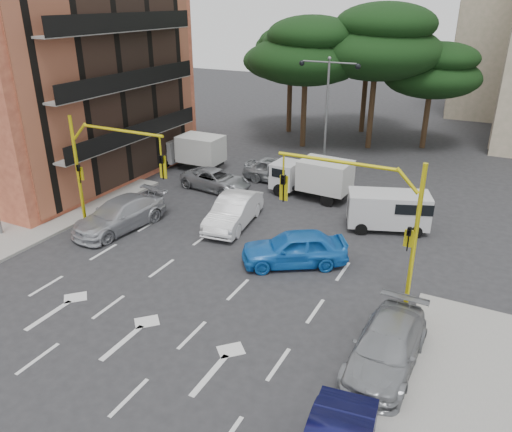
# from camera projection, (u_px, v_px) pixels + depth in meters

# --- Properties ---
(ground) EXTENTS (120.00, 120.00, 0.00)m
(ground) POSITION_uv_depth(u_px,v_px,m) (198.00, 278.00, 22.02)
(ground) COLOR #28282B
(ground) RESTS_ON ground
(median_strip) EXTENTS (1.40, 6.00, 0.15)m
(median_strip) POSITION_uv_depth(u_px,v_px,m) (323.00, 173.00, 35.04)
(median_strip) COLOR gray
(median_strip) RESTS_ON ground
(apartment_orange) EXTENTS (15.19, 16.15, 13.70)m
(apartment_orange) POSITION_uv_depth(u_px,v_px,m) (33.00, 71.00, 33.25)
(apartment_orange) COLOR #9E4431
(apartment_orange) RESTS_ON ground
(pine_left_near) EXTENTS (9.15, 9.15, 10.23)m
(pine_left_near) POSITION_uv_depth(u_px,v_px,m) (307.00, 51.00, 38.50)
(pine_left_near) COLOR #382616
(pine_left_near) RESTS_ON ground
(pine_center) EXTENTS (9.98, 9.98, 11.16)m
(pine_center) POSITION_uv_depth(u_px,v_px,m) (378.00, 42.00, 37.77)
(pine_center) COLOR #382616
(pine_center) RESTS_ON ground
(pine_left_far) EXTENTS (8.32, 8.32, 9.30)m
(pine_left_far) POSITION_uv_depth(u_px,v_px,m) (291.00, 53.00, 43.29)
(pine_left_far) COLOR #382616
(pine_left_far) RESTS_ON ground
(pine_right) EXTENTS (7.49, 7.49, 8.37)m
(pine_right) POSITION_uv_depth(u_px,v_px,m) (433.00, 70.00, 38.58)
(pine_right) COLOR #382616
(pine_right) RESTS_ON ground
(pine_back) EXTENTS (9.15, 9.15, 10.23)m
(pine_back) POSITION_uv_depth(u_px,v_px,m) (369.00, 45.00, 42.96)
(pine_back) COLOR #382616
(pine_back) RESTS_ON ground
(signal_mast_right) EXTENTS (5.79, 0.37, 6.00)m
(signal_mast_right) POSITION_uv_depth(u_px,v_px,m) (370.00, 209.00, 19.25)
(signal_mast_right) COLOR yellow
(signal_mast_right) RESTS_ON ground
(signal_mast_left) EXTENTS (5.79, 0.37, 6.00)m
(signal_mast_left) POSITION_uv_depth(u_px,v_px,m) (102.00, 161.00, 24.91)
(signal_mast_left) COLOR yellow
(signal_mast_left) RESTS_ON ground
(street_lamp_center) EXTENTS (4.16, 0.36, 7.77)m
(street_lamp_center) POSITION_uv_depth(u_px,v_px,m) (327.00, 96.00, 32.88)
(street_lamp_center) COLOR slate
(street_lamp_center) RESTS_ON median_strip
(car_white_hatch) EXTENTS (2.36, 5.15, 1.64)m
(car_white_hatch) POSITION_uv_depth(u_px,v_px,m) (234.00, 211.00, 26.84)
(car_white_hatch) COLOR silver
(car_white_hatch) RESTS_ON ground
(car_blue_compact) EXTENTS (5.15, 4.21, 1.65)m
(car_blue_compact) POSITION_uv_depth(u_px,v_px,m) (294.00, 248.00, 22.90)
(car_blue_compact) COLOR blue
(car_blue_compact) RESTS_ON ground
(car_silver_wagon) EXTENTS (2.96, 5.74, 1.59)m
(car_silver_wagon) POSITION_uv_depth(u_px,v_px,m) (120.00, 215.00, 26.50)
(car_silver_wagon) COLOR #B0B2B9
(car_silver_wagon) RESTS_ON ground
(car_silver_cross_a) EXTENTS (4.90, 2.69, 1.30)m
(car_silver_cross_a) POSITION_uv_depth(u_px,v_px,m) (216.00, 180.00, 31.96)
(car_silver_cross_a) COLOR #94969B
(car_silver_cross_a) RESTS_ON ground
(car_silver_cross_b) EXTENTS (4.73, 1.91, 1.61)m
(car_silver_cross_b) POSITION_uv_depth(u_px,v_px,m) (278.00, 171.00, 33.16)
(car_silver_cross_b) COLOR #9B9FA3
(car_silver_cross_b) RESTS_ON ground
(car_silver_parked) EXTENTS (2.16, 5.08, 1.46)m
(car_silver_parked) POSITION_uv_depth(u_px,v_px,m) (386.00, 348.00, 16.55)
(car_silver_parked) COLOR gray
(car_silver_parked) RESTS_ON ground
(van_white) EXTENTS (4.56, 3.20, 2.08)m
(van_white) POSITION_uv_depth(u_px,v_px,m) (388.00, 211.00, 26.31)
(van_white) COLOR silver
(van_white) RESTS_ON ground
(box_truck_a) EXTENTS (5.05, 2.15, 2.48)m
(box_truck_a) POSITION_uv_depth(u_px,v_px,m) (190.00, 151.00, 35.76)
(box_truck_a) COLOR silver
(box_truck_a) RESTS_ON ground
(box_truck_b) EXTENTS (5.11, 2.40, 2.45)m
(box_truck_b) POSITION_uv_depth(u_px,v_px,m) (311.00, 178.00, 30.57)
(box_truck_b) COLOR silver
(box_truck_b) RESTS_ON ground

